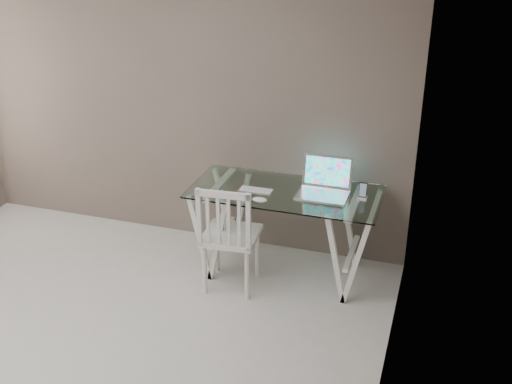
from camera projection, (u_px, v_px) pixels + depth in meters
desk at (285, 232)px, 5.19m from camera, size 1.50×0.70×0.75m
chair at (228, 233)px, 4.91m from camera, size 0.45×0.45×0.92m
laptop at (325, 185)px, 4.98m from camera, size 0.39×0.33×0.27m
keyboard at (256, 190)px, 5.04m from camera, size 0.27×0.12×0.01m
mouse at (260, 200)px, 4.85m from camera, size 0.11×0.07×0.04m
phone_dock at (363, 195)px, 4.90m from camera, size 0.07×0.07×0.13m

